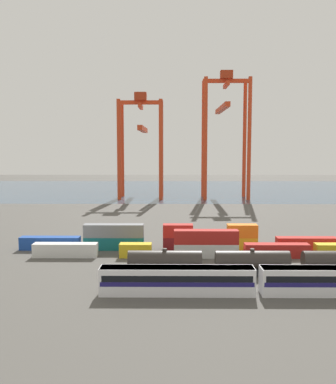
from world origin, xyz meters
name	(u,v)px	position (x,y,z in m)	size (l,w,h in m)	color
ground_plane	(217,221)	(0.00, 40.00, 0.00)	(420.00, 420.00, 0.00)	#4C4944
harbour_water	(198,190)	(0.00, 133.32, 0.00)	(400.00, 110.00, 0.01)	#384C60
passenger_train	(257,280)	(-0.69, -21.40, 2.14)	(44.48, 3.14, 3.90)	silver
freight_tank_row	(252,263)	(0.29, -11.90, 2.05)	(40.37, 2.89, 4.35)	#232326
shipping_container_0	(65,250)	(-32.98, -0.26, 1.30)	(12.10, 2.44, 2.60)	silver
shipping_container_1	(136,250)	(-19.65, -0.26, 1.30)	(6.04, 2.44, 2.60)	gold
shipping_container_2	(206,250)	(-6.32, -0.26, 1.30)	(12.10, 2.44, 2.60)	silver
shipping_container_3	(206,237)	(-6.32, -0.26, 3.90)	(12.10, 2.44, 2.60)	#AD211C
shipping_container_4	(277,251)	(7.02, -0.26, 1.30)	(12.10, 2.44, 2.60)	#AD211C
shipping_container_8	(50,243)	(-37.57, 5.82, 1.30)	(12.10, 2.44, 2.60)	#1C4299
shipping_container_9	(114,243)	(-24.56, 5.82, 1.30)	(12.10, 2.44, 2.60)	#146066
shipping_container_10	(114,231)	(-24.56, 5.82, 3.90)	(12.10, 2.44, 2.60)	slate
shipping_container_11	(178,243)	(-11.55, 5.82, 1.30)	(6.04, 2.44, 2.60)	maroon
shipping_container_12	(178,231)	(-11.55, 5.82, 3.90)	(6.04, 2.44, 2.60)	#AD211C
shipping_container_13	(242,243)	(1.45, 5.82, 1.30)	(6.04, 2.44, 2.60)	gold
shipping_container_14	(242,231)	(1.45, 5.82, 3.90)	(6.04, 2.44, 2.60)	orange
shipping_container_15	(306,244)	(14.46, 5.82, 1.30)	(12.10, 2.44, 2.60)	#AD211C
gantry_crane_west	(141,135)	(-25.49, 100.52, 25.67)	(18.09, 38.06, 42.68)	red
gantry_crane_central	(225,122)	(8.90, 100.63, 31.14)	(18.79, 40.78, 51.14)	red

